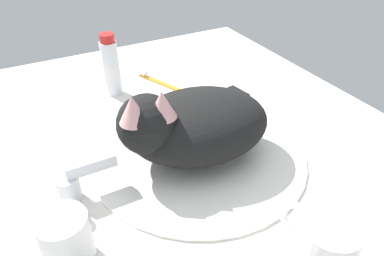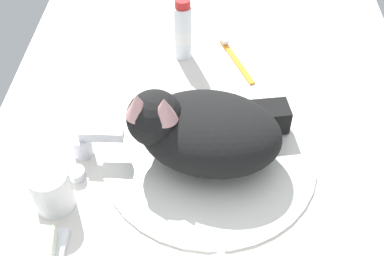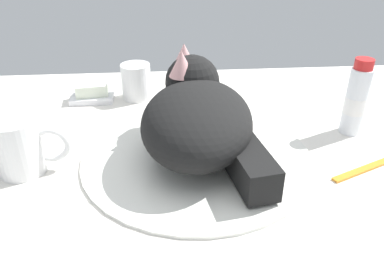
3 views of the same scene
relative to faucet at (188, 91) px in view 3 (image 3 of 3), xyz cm
name	(u,v)px [view 3 (image 3 of 3)]	position (x,y,z in cm)	size (l,w,h in cm)	color
ground_plane	(197,164)	(0.00, -21.49, -4.19)	(110.00, 82.50, 3.00)	silver
sink_basin	(197,154)	(0.00, -21.49, -2.21)	(37.75, 37.75, 0.96)	silver
faucet	(188,91)	(0.00, 0.00, 0.00)	(13.57, 9.51, 6.29)	silver
cat	(199,115)	(0.42, -20.12, 4.30)	(21.62, 29.21, 14.90)	black
coffee_mug	(21,146)	(-27.04, -23.30, 1.77)	(11.39, 7.20, 8.90)	white
rinse_cup	(136,82)	(-11.00, 3.36, 1.17)	(6.33, 6.33, 7.72)	white
soap_dish	(93,97)	(-20.63, 3.09, -2.09)	(9.00, 6.40, 1.20)	white
soap_bar	(92,89)	(-20.63, 3.09, -0.22)	(6.74, 4.17, 2.54)	silver
toothpaste_bottle	(356,99)	(29.04, -15.30, 3.89)	(3.82, 3.82, 14.09)	white
toothbrush	(376,163)	(28.23, -26.56, -2.17)	(15.14, 7.46, 1.60)	orange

